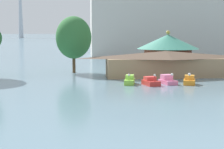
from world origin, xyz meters
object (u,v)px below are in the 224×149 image
at_px(boathouse, 166,63).
at_px(background_building_block, 155,21).
at_px(pedal_boat_orange, 189,81).
at_px(pedal_boat_red, 151,82).
at_px(pedal_boat_lime, 130,81).
at_px(shoreline_tree_mid, 74,38).
at_px(pedal_boat_pink, 167,80).
at_px(green_roof_pavilion, 168,51).

height_order(boathouse, background_building_block, background_building_block).
bearing_deg(pedal_boat_orange, pedal_boat_red, -70.43).
distance_m(pedal_boat_lime, shoreline_tree_mid, 18.05).
bearing_deg(pedal_boat_orange, boathouse, -153.92).
relative_size(boathouse, shoreline_tree_mid, 2.08).
xyz_separation_m(pedal_boat_lime, shoreline_tree_mid, (-8.04, 15.10, 5.75)).
relative_size(shoreline_tree_mid, background_building_block, 0.25).
relative_size(pedal_boat_red, pedal_boat_orange, 1.14).
xyz_separation_m(pedal_boat_pink, background_building_block, (10.35, 61.28, 9.88)).
height_order(pedal_boat_lime, pedal_boat_orange, pedal_boat_orange).
distance_m(pedal_boat_red, pedal_boat_orange, 5.49).
relative_size(pedal_boat_red, green_roof_pavilion, 0.28).
bearing_deg(shoreline_tree_mid, pedal_boat_lime, -61.96).
bearing_deg(pedal_boat_orange, background_building_block, -169.07).
bearing_deg(pedal_boat_red, pedal_boat_pink, 96.81).
xyz_separation_m(pedal_boat_red, pedal_boat_orange, (5.49, 0.17, 0.05)).
relative_size(pedal_boat_orange, green_roof_pavilion, 0.25).
distance_m(pedal_boat_orange, background_building_block, 63.33).
distance_m(pedal_boat_pink, green_roof_pavilion, 15.11).
height_order(pedal_boat_lime, background_building_block, background_building_block).
distance_m(pedal_boat_orange, green_roof_pavilion, 15.55).
bearing_deg(boathouse, green_roof_pavilion, 74.38).
bearing_deg(pedal_boat_lime, pedal_boat_orange, 95.41).
bearing_deg(background_building_block, pedal_boat_orange, -96.83).
relative_size(pedal_boat_lime, green_roof_pavilion, 0.28).
relative_size(pedal_boat_lime, pedal_boat_pink, 0.98).
xyz_separation_m(pedal_boat_pink, shoreline_tree_mid, (-13.40, 15.23, 5.76)).
bearing_deg(pedal_boat_pink, pedal_boat_lime, -106.66).
xyz_separation_m(pedal_boat_red, green_roof_pavilion, (5.97, 15.35, 3.38)).
xyz_separation_m(pedal_boat_lime, boathouse, (6.98, 7.86, 1.69)).
distance_m(pedal_boat_pink, background_building_block, 62.93).
bearing_deg(pedal_boat_red, pedal_boat_orange, 77.19).
relative_size(pedal_boat_red, boathouse, 0.15).
xyz_separation_m(green_roof_pavilion, shoreline_tree_mid, (-16.80, 0.89, 2.42)).
bearing_deg(green_roof_pavilion, background_building_block, 81.57).
xyz_separation_m(pedal_boat_red, pedal_boat_pink, (2.58, 1.01, 0.04)).
distance_m(pedal_boat_pink, boathouse, 8.33).
xyz_separation_m(boathouse, green_roof_pavilion, (1.78, 6.35, 1.64)).
height_order(boathouse, shoreline_tree_mid, shoreline_tree_mid).
bearing_deg(pedal_boat_red, green_roof_pavilion, 144.13).
bearing_deg(background_building_block, shoreline_tree_mid, -117.29).
distance_m(pedal_boat_lime, green_roof_pavilion, 17.02).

